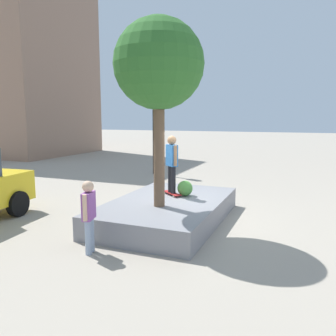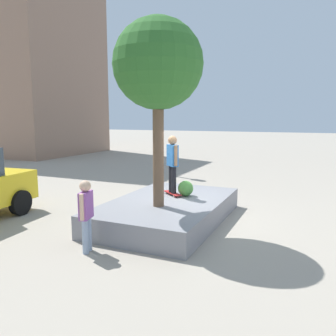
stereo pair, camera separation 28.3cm
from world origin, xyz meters
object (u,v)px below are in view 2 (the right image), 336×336
object	(u,v)px
planter_ledge	(168,210)
pedestrian_crossing	(86,211)
skateboard	(172,193)
skateboarder	(172,160)
plaza_tree	(158,66)
traffic_light_corner	(158,116)

from	to	relation	value
planter_ledge	pedestrian_crossing	distance (m)	2.88
planter_ledge	skateboard	size ratio (longest dim) A/B	6.18
planter_ledge	skateboarder	bearing A→B (deg)	11.97
skateboard	pedestrian_crossing	bearing A→B (deg)	170.73
planter_ledge	pedestrian_crossing	size ratio (longest dim) A/B	2.99
plaza_tree	traffic_light_corner	size ratio (longest dim) A/B	1.09
planter_ledge	skateboard	distance (m)	0.72
traffic_light_corner	pedestrian_crossing	bearing A→B (deg)	-163.09
planter_ledge	plaza_tree	bearing A→B (deg)	-177.66
plaza_tree	pedestrian_crossing	size ratio (longest dim) A/B	2.99
skateboard	traffic_light_corner	bearing A→B (deg)	28.58
plaza_tree	skateboarder	world-z (taller)	plaza_tree
plaza_tree	skateboard	distance (m)	3.69
skateboard	pedestrian_crossing	distance (m)	3.41
planter_ledge	traffic_light_corner	world-z (taller)	traffic_light_corner
skateboard	skateboarder	size ratio (longest dim) A/B	0.45
planter_ledge	plaza_tree	distance (m)	3.87
planter_ledge	skateboard	world-z (taller)	skateboard
skateboarder	skateboard	bearing A→B (deg)	0.00
plaza_tree	skateboarder	xyz separation A→B (m)	(1.28, 0.16, -2.47)
skateboard	traffic_light_corner	xyz separation A→B (m)	(6.51, 3.54, 2.30)
planter_ledge	skateboarder	world-z (taller)	skateboarder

